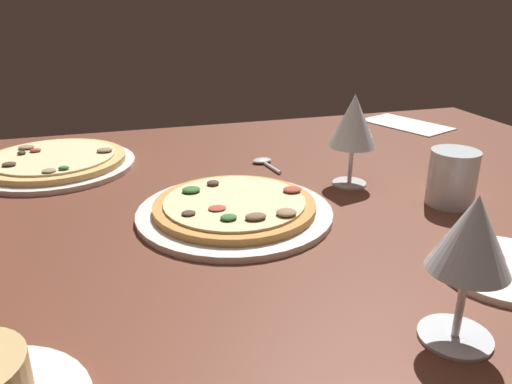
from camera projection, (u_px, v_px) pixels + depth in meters
dining_table at (276, 215)px, 83.61cm from camera, size 150.00×110.00×4.00cm
pizza_main at (235, 209)px, 77.94cm from camera, size 30.34×30.34×3.40cm
pizza_side at (54, 162)px, 99.24cm from camera, size 31.00×31.00×3.36cm
wine_glass_far at (472, 239)px, 46.56cm from camera, size 7.82×7.82×15.58cm
wine_glass_near at (354, 123)px, 87.00cm from camera, size 8.27×8.27×16.34cm
water_glass at (452, 181)px, 81.46cm from camera, size 7.70×7.70×9.05cm
side_plate at (506, 269)px, 62.49cm from camera, size 17.04×17.04×0.90cm
paper_menu at (406, 124)px, 131.62cm from camera, size 19.31×24.78×0.30cm
spoon at (264, 162)px, 101.53cm from camera, size 4.38×9.56×1.00cm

